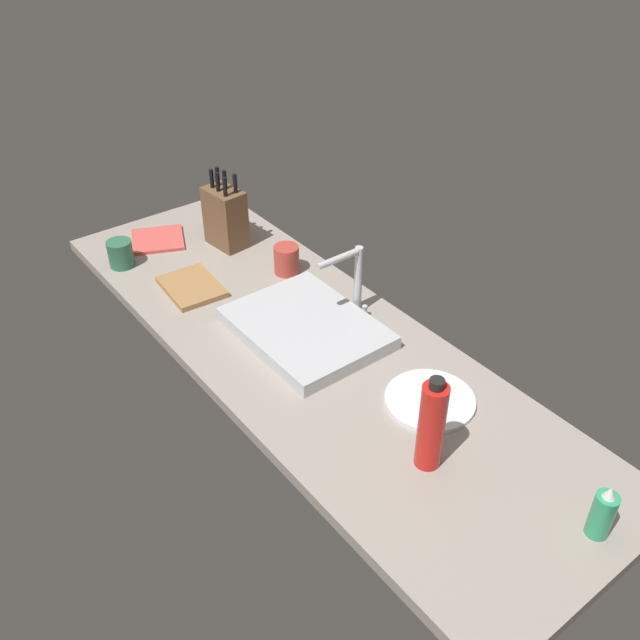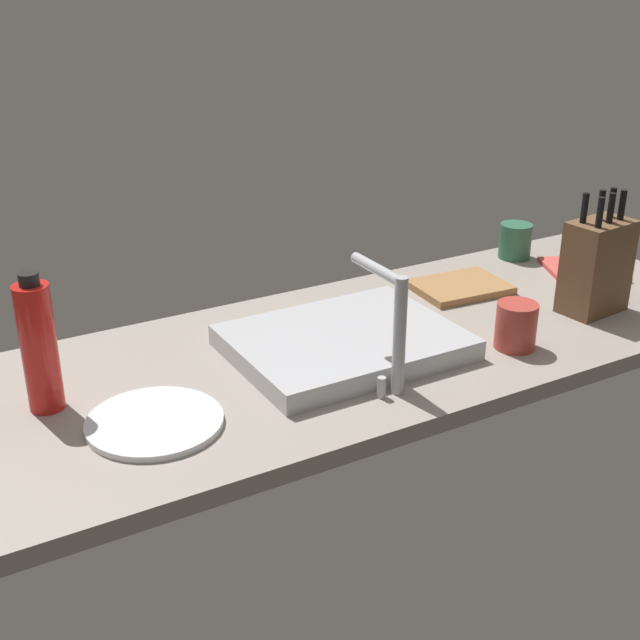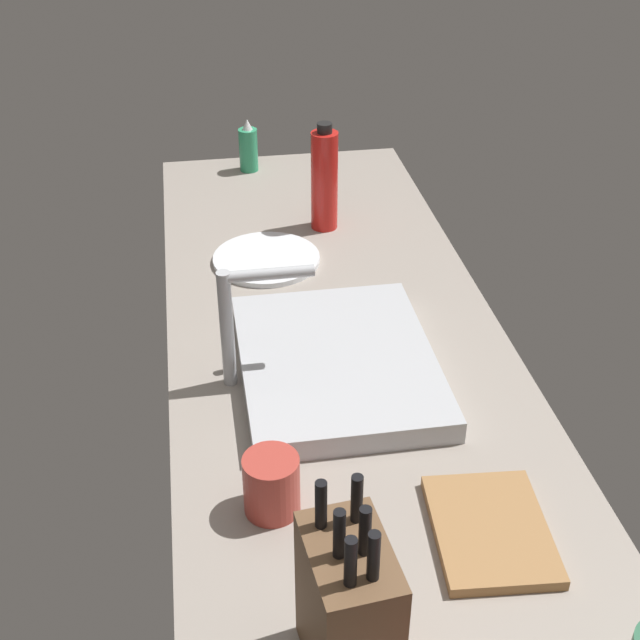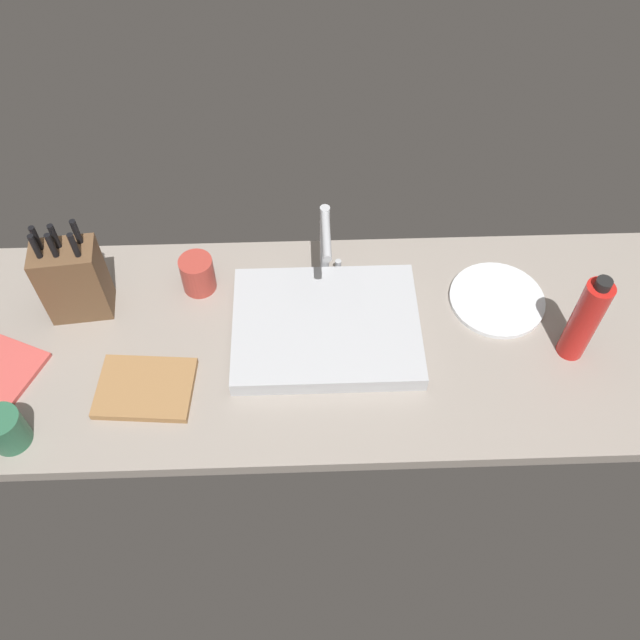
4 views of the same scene
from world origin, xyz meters
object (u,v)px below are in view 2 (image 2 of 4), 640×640
Objects in this scene: dinner_plate at (155,422)px; dish_towel at (583,270)px; cutting_board at (460,287)px; ceramic_cup at (516,326)px; faucet at (392,319)px; knife_block at (597,265)px; water_bottle at (39,346)px; coffee_mug at (515,241)px; sink_basin at (344,343)px.

dinner_plate is 120.70cm from dish_towel.
ceramic_cup is (10.10, 30.24, 3.91)cm from cutting_board.
faucet is 54.28cm from cutting_board.
faucet is at bearing 1.28° from knife_block.
water_bottle is at bearing -14.26° from ceramic_cup.
dish_towel is at bearing 114.65° from coffee_mug.
faucet is 1.27× the size of dish_towel.
coffee_mug reaches higher than cutting_board.
cutting_board is at bearing -175.55° from water_bottle.
knife_block reaches higher than dinner_plate.
knife_block reaches higher than cutting_board.
ceramic_cup is (-31.88, -1.58, -9.16)cm from faucet.
sink_basin is 77.05cm from dish_towel.
knife_block is 1.07× the size of water_bottle.
sink_basin is 1.62× the size of knife_block.
faucet is at bearing 2.84° from ceramic_cup.
ceramic_cup is at bearing 153.94° from sink_basin.
sink_basin is 44.09cm from cutting_board.
faucet is at bearing 18.82° from dish_towel.
coffee_mug is at bearing -162.84° from dinner_plate.
coffee_mug reaches higher than dinner_plate.
faucet is 82.11cm from coffee_mug.
knife_block is 3.00× the size of coffee_mug.
ceramic_cup is (45.09, 24.65, 4.21)cm from dish_towel.
cutting_board is (-41.99, -31.82, -13.07)cm from faucet.
dinner_plate is 116.89cm from coffee_mug.
dish_towel is (-17.08, -18.72, -10.20)cm from knife_block.
dish_towel is 51.56cm from ceramic_cup.
coffee_mug is (-111.62, -34.47, 3.98)cm from dinner_plate.
coffee_mug is (-69.16, -43.26, -9.39)cm from faucet.
dish_towel is at bearing -138.26° from knife_block.
water_bottle is 127.68cm from coffee_mug.
water_bottle is 2.66× the size of ceramic_cup.
coffee_mug is at bearing -171.37° from water_bottle.
dinner_plate is at bearing 133.19° from water_bottle.
cutting_board is at bearing -9.07° from dish_towel.
dish_towel is 1.96× the size of coffee_mug.
faucet reaches higher than cutting_board.
coffee_mug is (-126.02, -19.13, -7.45)cm from water_bottle.
knife_block is 102.87cm from dinner_plate.
knife_block reaches higher than water_bottle.
water_bottle is at bearing -22.99° from faucet.
coffee_mug is at bearing -157.17° from cutting_board.
cutting_board is (-41.48, -14.89, -1.23)cm from sink_basin.
ceramic_cup is (-88.75, 22.55, -7.21)cm from water_bottle.
water_bottle is 1.43× the size of dish_towel.
ceramic_cup is (-74.35, 7.21, 4.21)cm from dinner_plate.
sink_basin is at bearing -169.27° from dinner_plate.
knife_block is at bearing 171.90° from water_bottle.
faucet reaches higher than dish_towel.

